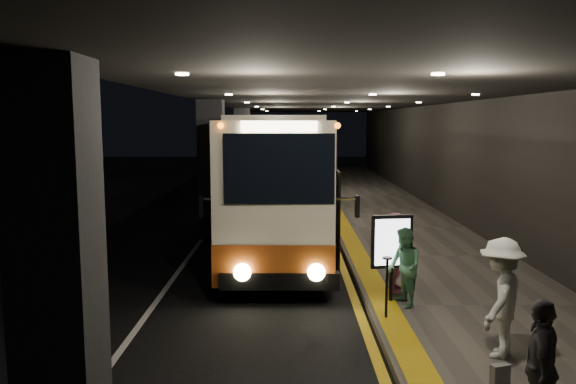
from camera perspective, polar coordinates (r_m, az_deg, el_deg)
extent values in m
plane|color=black|center=(14.34, -3.81, -7.91)|extent=(90.00, 90.00, 0.00)
cube|color=silver|center=(19.37, -8.14, -3.95)|extent=(0.12, 50.00, 0.01)
cube|color=gold|center=(19.22, 4.23, -3.99)|extent=(0.18, 50.00, 0.01)
cube|color=#514C44|center=(19.53, 11.28, -3.72)|extent=(4.50, 50.00, 0.15)
cube|color=gold|center=(19.24, 5.72, -3.54)|extent=(0.50, 50.00, 0.01)
cube|color=black|center=(19.77, 17.93, 4.74)|extent=(0.10, 50.00, 6.00)
cube|color=black|center=(6.49, -22.37, -7.09)|extent=(0.80, 0.80, 4.40)
cube|color=black|center=(18.04, -7.77, 2.27)|extent=(0.80, 0.80, 4.40)
cube|color=black|center=(29.95, -4.66, 4.27)|extent=(0.80, 0.80, 4.40)
cube|color=black|center=(18.89, 4.82, 9.82)|extent=(9.00, 50.00, 0.40)
cube|color=beige|center=(16.95, -0.57, 1.59)|extent=(2.70, 11.89, 3.36)
cube|color=#993616|center=(17.11, -0.56, -2.52)|extent=(2.72, 11.91, 0.89)
cube|color=black|center=(10.95, -0.91, 2.37)|extent=(2.17, 0.10, 1.38)
cube|color=black|center=(11.45, -0.88, -8.99)|extent=(2.42, 0.30, 0.35)
cylinder|color=black|center=(13.57, -5.47, -6.64)|extent=(0.28, 0.99, 0.99)
cylinder|color=black|center=(13.54, 4.02, -6.66)|extent=(0.28, 0.99, 0.99)
cylinder|color=black|center=(21.11, -3.47, -1.62)|extent=(0.28, 0.99, 0.99)
cylinder|color=black|center=(21.09, 2.59, -1.62)|extent=(0.28, 0.99, 0.99)
sphere|color=#FFEAA5|center=(11.35, -4.67, -8.13)|extent=(0.36, 0.36, 0.36)
sphere|color=#FFEAA5|center=(11.32, 2.90, -8.15)|extent=(0.36, 0.36, 0.36)
cube|color=#FFF2BF|center=(10.90, -0.92, 6.66)|extent=(1.48, 0.08, 0.22)
cube|color=beige|center=(29.42, -0.28, 3.79)|extent=(2.46, 11.26, 3.18)
cube|color=#993616|center=(29.52, -0.27, 1.52)|extent=(2.48, 11.28, 0.84)
cube|color=black|center=(23.75, -0.36, 4.65)|extent=(2.06, 0.08, 1.31)
cube|color=black|center=(24.02, -0.35, -0.47)|extent=(2.30, 0.27, 0.33)
cylinder|color=black|center=(26.05, -2.63, 0.02)|extent=(0.26, 0.94, 0.94)
cylinder|color=black|center=(26.03, 1.99, 0.02)|extent=(0.26, 0.94, 0.94)
cylinder|color=black|center=(33.30, -2.04, 1.60)|extent=(0.26, 0.94, 0.94)
cylinder|color=black|center=(33.29, 1.57, 1.60)|extent=(0.26, 0.94, 0.94)
cube|color=beige|center=(42.61, 0.23, 4.87)|extent=(2.98, 11.37, 3.19)
cube|color=#993616|center=(42.68, 0.23, 3.30)|extent=(3.00, 11.39, 0.84)
cube|color=black|center=(36.93, 0.25, 5.59)|extent=(2.06, 0.18, 1.31)
cube|color=black|center=(37.14, 0.25, 2.27)|extent=(2.31, 0.38, 0.33)
cylinder|color=black|center=(39.16, -1.30, 2.45)|extent=(0.26, 0.94, 0.94)
cylinder|color=black|center=(39.17, 1.78, 2.45)|extent=(0.26, 0.94, 0.94)
cylinder|color=black|center=(46.45, -1.09, 3.21)|extent=(0.26, 0.94, 0.94)
cylinder|color=black|center=(46.46, 1.51, 3.21)|extent=(0.26, 0.94, 0.94)
imported|color=#B7557F|center=(12.18, 11.01, -5.97)|extent=(0.53, 0.69, 1.68)
imported|color=#417552|center=(11.21, 11.72, -7.50)|extent=(0.62, 0.83, 1.54)
imported|color=#B8BAB4|center=(9.27, 20.82, -9.99)|extent=(1.13, 1.29, 1.84)
imported|color=#454449|center=(7.28, 24.27, -15.94)|extent=(0.79, 1.06, 1.62)
cube|color=black|center=(8.52, 20.74, -17.05)|extent=(0.28, 0.19, 0.31)
cylinder|color=black|center=(11.57, 10.40, -9.21)|extent=(0.08, 0.08, 0.68)
cube|color=black|center=(11.35, 10.50, -4.97)|extent=(0.83, 0.21, 1.07)
cube|color=white|center=(11.30, 10.56, -5.04)|extent=(0.70, 0.11, 0.92)
cylinder|color=black|center=(10.54, 9.99, -9.59)|extent=(0.05, 0.05, 1.12)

